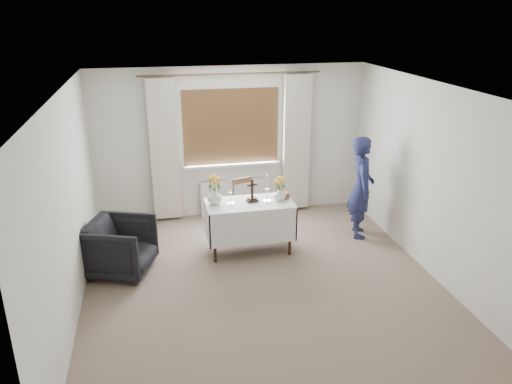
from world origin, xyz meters
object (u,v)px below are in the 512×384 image
Objects in this scene: armchair at (120,247)px; wooden_cross at (252,190)px; flower_vase_left at (215,197)px; person at (361,187)px; flower_vase_right at (280,194)px; wooden_chair at (247,205)px; altar_table at (250,227)px.

wooden_cross is at bearing -61.62° from armchair.
wooden_cross is at bearing -1.69° from flower_vase_left.
person reaches higher than armchair.
armchair is 2.41× the size of wooden_cross.
flower_vase_right is (0.39, -0.05, -0.08)m from wooden_cross.
flower_vase_right reaches higher than armchair.
flower_vase_right is (-1.34, -0.22, 0.07)m from person.
flower_vase_left reaches higher than wooden_chair.
flower_vase_left is (-0.60, -0.72, 0.46)m from wooden_chair.
flower_vase_left is (-2.26, -0.15, 0.08)m from person.
altar_table is 0.55m from wooden_cross.
flower_vase_left is 0.92m from flower_vase_right.
altar_table is at bearing -5.73° from flower_vase_left.
altar_table is 1.83m from person.
flower_vase_left is at bearing 165.85° from wooden_cross.
wooden_cross is (1.85, 0.28, 0.56)m from armchair.
flower_vase_left is at bearing 108.45° from person.
flower_vase_right reaches higher than altar_table.
wooden_chair is at bearing 85.67° from person.
altar_table is at bearing -156.85° from wooden_cross.
armchair is 2.30m from flower_vase_right.
armchair is 3.75× the size of flower_vase_left.
person reaches higher than flower_vase_left.
wooden_cross is 0.53m from flower_vase_left.
wooden_chair is 1.01× the size of armchair.
flower_vase_left is at bearing 174.27° from altar_table.
wooden_chair is 0.90m from wooden_cross.
wooden_chair is at bearing -42.31° from armchair.
wooden_cross is 0.40m from flower_vase_right.
person is at bearing 6.43° from altar_table.
wooden_chair is at bearing 112.23° from flower_vase_right.
altar_table is at bearing 178.01° from flower_vase_right.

